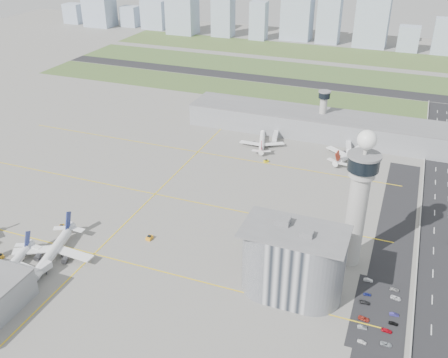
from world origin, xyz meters
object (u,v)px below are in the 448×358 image
(tug_1, at_px, (1,256))
(car_lot_7, at_px, (387,331))
(control_tower, at_px, (359,195))
(tug_5, at_px, (352,167))
(airplane_near_c, at_px, (51,248))
(admin_building, at_px, (292,262))
(car_lot_10, at_px, (396,298))
(tug_2, at_px, (62,226))
(tug_3, at_px, (149,237))
(airplane_far_a, at_px, (262,139))
(car_lot_8, at_px, (393,323))
(car_lot_9, at_px, (394,314))
(car_lot_5, at_px, (368,280))
(car_lot_11, at_px, (395,290))
(car_lot_0, at_px, (362,342))
(car_hw_4, at_px, (435,133))
(jet_bridge_near_2, at_px, (25,284))
(tug_4, at_px, (266,161))
(jet_bridge_far_1, at_px, (348,144))
(car_lot_2, at_px, (364,319))
(jet_bridge_far_0, at_px, (276,134))
(car_lot_1, at_px, (362,327))
(secondary_tower, at_px, (323,109))
(airplane_far_b, at_px, (351,150))
(car_lot_4, at_px, (367,294))
(airplane_near_b, at_px, (8,264))
(car_lot_3, at_px, (365,302))
(car_lot_6, at_px, (386,344))

(tug_1, distance_m, car_lot_7, 171.55)
(control_tower, bearing_deg, tug_5, 97.72)
(airplane_near_c, height_order, tug_5, airplane_near_c)
(admin_building, relative_size, tug_1, 13.27)
(car_lot_10, bearing_deg, tug_2, 99.90)
(car_lot_7, bearing_deg, tug_3, 82.58)
(airplane_far_a, distance_m, car_lot_10, 159.03)
(car_lot_8, bearing_deg, admin_building, 84.78)
(car_lot_7, xyz_separation_m, car_lot_9, (1.94, 9.98, 0.02))
(car_lot_5, relative_size, car_lot_11, 1.02)
(tug_2, xyz_separation_m, car_lot_0, (151.71, -22.80, -0.35))
(car_lot_7, relative_size, car_hw_4, 1.19)
(jet_bridge_near_2, relative_size, car_lot_0, 4.08)
(car_lot_0, height_order, car_lot_10, car_lot_10)
(airplane_near_c, bearing_deg, tug_4, 141.75)
(jet_bridge_far_1, relative_size, car_lot_2, 3.17)
(admin_building, distance_m, tug_2, 120.67)
(tug_1, bearing_deg, car_hw_4, -14.35)
(tug_5, xyz_separation_m, car_lot_7, (32.95, -134.03, -0.27))
(jet_bridge_far_0, bearing_deg, car_lot_1, 16.23)
(car_lot_1, height_order, car_hw_4, car_lot_1)
(car_lot_1, bearing_deg, jet_bridge_far_0, 20.05)
(tug_3, relative_size, tug_5, 1.20)
(tug_5, distance_m, car_lot_5, 108.91)
(tug_5, relative_size, car_lot_1, 0.79)
(airplane_near_c, distance_m, airplane_far_a, 163.77)
(airplane_near_c, bearing_deg, car_hw_4, 130.57)
(secondary_tower, distance_m, car_lot_9, 183.62)
(airplane_far_b, relative_size, tug_3, 11.68)
(tug_1, height_order, car_lot_11, tug_1)
(tug_4, xyz_separation_m, car_lot_4, (75.77, -104.66, -0.30))
(jet_bridge_near_2, relative_size, car_lot_1, 3.77)
(jet_bridge_far_1, xyz_separation_m, tug_2, (-119.73, -149.43, -1.92))
(jet_bridge_near_2, height_order, car_lot_0, jet_bridge_near_2)
(airplane_far_a, distance_m, jet_bridge_near_2, 182.82)
(car_lot_5, bearing_deg, car_lot_7, -162.00)
(airplane_far_b, distance_m, car_lot_4, 132.98)
(admin_building, xyz_separation_m, car_lot_7, (40.08, -9.12, -14.72))
(secondary_tower, relative_size, tug_4, 10.92)
(admin_building, height_order, car_lot_5, admin_building)
(jet_bridge_far_0, height_order, car_lot_10, jet_bridge_far_0)
(secondary_tower, bearing_deg, car_lot_7, -71.08)
(car_hw_4, bearing_deg, secondary_tower, -152.80)
(airplane_near_c, distance_m, car_lot_4, 140.61)
(secondary_tower, height_order, airplane_near_c, secondary_tower)
(airplane_near_b, bearing_deg, car_lot_7, 88.36)
(tug_3, distance_m, car_lot_4, 104.23)
(airplane_near_b, height_order, car_lot_10, airplane_near_b)
(car_lot_3, bearing_deg, car_lot_9, -106.11)
(car_lot_6, bearing_deg, car_lot_9, -6.56)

